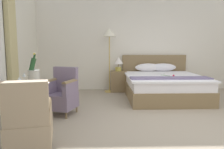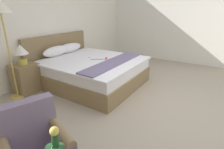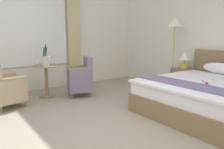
{
  "view_description": "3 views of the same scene",
  "coord_description": "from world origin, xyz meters",
  "px_view_note": "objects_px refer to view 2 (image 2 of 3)",
  "views": [
    {
      "loc": [
        -1.23,
        -3.53,
        1.33
      ],
      "look_at": [
        -1.08,
        0.86,
        0.76
      ],
      "focal_mm": 35.0,
      "sensor_mm": 36.0,
      "label": 1
    },
    {
      "loc": [
        -2.71,
        -0.5,
        1.66
      ],
      "look_at": [
        -0.8,
        0.73,
        0.81
      ],
      "focal_mm": 28.0,
      "sensor_mm": 36.0,
      "label": 2
    },
    {
      "loc": [
        2.33,
        -1.7,
        1.42
      ],
      "look_at": [
        -0.88,
        0.71,
        0.68
      ],
      "focal_mm": 35.0,
      "sensor_mm": 36.0,
      "label": 3
    }
  ],
  "objects_px": {
    "nightstand": "(26,78)",
    "bedside_lamp": "(21,52)",
    "bed": "(90,70)",
    "floor_lamp_brass": "(1,13)"
  },
  "relations": [
    {
      "from": "nightstand",
      "to": "bedside_lamp",
      "type": "relative_size",
      "value": 1.49
    },
    {
      "from": "bed",
      "to": "nightstand",
      "type": "height_order",
      "value": "bed"
    },
    {
      "from": "bedside_lamp",
      "to": "bed",
      "type": "bearing_deg",
      "value": -36.12
    },
    {
      "from": "bed",
      "to": "nightstand",
      "type": "distance_m",
      "value": 1.38
    },
    {
      "from": "bedside_lamp",
      "to": "nightstand",
      "type": "bearing_deg",
      "value": 0.0
    },
    {
      "from": "bed",
      "to": "floor_lamp_brass",
      "type": "relative_size",
      "value": 1.2
    },
    {
      "from": "bed",
      "to": "bedside_lamp",
      "type": "height_order",
      "value": "bed"
    },
    {
      "from": "bed",
      "to": "bedside_lamp",
      "type": "xyz_separation_m",
      "value": [
        -1.11,
        0.81,
        0.54
      ]
    },
    {
      "from": "bed",
      "to": "bedside_lamp",
      "type": "relative_size",
      "value": 5.45
    },
    {
      "from": "bed",
      "to": "floor_lamp_brass",
      "type": "distance_m",
      "value": 2.01
    }
  ]
}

